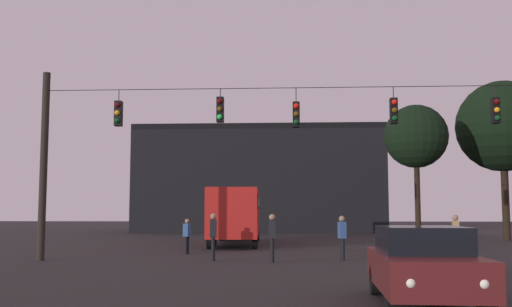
% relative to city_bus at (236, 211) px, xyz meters
% --- Properties ---
extents(ground_plane, '(168.00, 168.00, 0.00)m').
position_rel_city_bus_xyz_m(ground_plane, '(3.50, -3.03, -1.87)').
color(ground_plane, black).
rests_on(ground_plane, ground).
extents(overhead_signal_span, '(19.89, 0.44, 7.14)m').
position_rel_city_bus_xyz_m(overhead_signal_span, '(3.50, -11.78, 2.34)').
color(overhead_signal_span, black).
rests_on(overhead_signal_span, ground).
extents(city_bus, '(2.93, 11.09, 3.00)m').
position_rel_city_bus_xyz_m(city_bus, '(0.00, 0.00, 0.00)').
color(city_bus, '#B21E19').
rests_on(city_bus, ground).
extents(car_near_right, '(1.99, 4.40, 1.52)m').
position_rel_city_bus_xyz_m(car_near_right, '(5.58, -21.74, -1.07)').
color(car_near_right, '#511919').
rests_on(car_near_right, ground).
extents(pedestrian_crossing_left, '(0.24, 0.36, 1.73)m').
position_rel_city_bus_xyz_m(pedestrian_crossing_left, '(2.35, -12.10, -0.88)').
color(pedestrian_crossing_left, black).
rests_on(pedestrian_crossing_left, ground).
extents(pedestrian_crossing_center, '(0.31, 0.40, 1.66)m').
position_rel_city_bus_xyz_m(pedestrian_crossing_center, '(4.95, -11.13, -0.93)').
color(pedestrian_crossing_center, black).
rests_on(pedestrian_crossing_center, ground).
extents(pedestrian_crossing_right, '(0.32, 0.41, 1.51)m').
position_rel_city_bus_xyz_m(pedestrian_crossing_right, '(-1.46, -7.95, -1.03)').
color(pedestrian_crossing_right, black).
rests_on(pedestrian_crossing_right, ground).
extents(pedestrian_near_bus, '(0.29, 0.39, 1.71)m').
position_rel_city_bus_xyz_m(pedestrian_near_bus, '(9.24, -10.77, -0.90)').
color(pedestrian_near_bus, black).
rests_on(pedestrian_near_bus, ground).
extents(pedestrian_trailing, '(0.27, 0.38, 1.76)m').
position_rel_city_bus_xyz_m(pedestrian_trailing, '(0.14, -11.55, -0.86)').
color(pedestrian_trailing, black).
rests_on(pedestrian_trailing, ground).
extents(corner_building, '(22.20, 8.21, 9.49)m').
position_rel_city_bus_xyz_m(corner_building, '(0.31, 21.29, 2.88)').
color(corner_building, black).
rests_on(corner_building, ground).
extents(tree_left_silhouette, '(3.83, 3.83, 8.28)m').
position_rel_city_bus_xyz_m(tree_left_silhouette, '(10.67, 2.44, 4.46)').
color(tree_left_silhouette, black).
rests_on(tree_left_silhouette, ground).
extents(tree_behind_building, '(5.90, 5.90, 10.30)m').
position_rel_city_bus_xyz_m(tree_behind_building, '(16.85, 5.32, 5.46)').
color(tree_behind_building, black).
rests_on(tree_behind_building, ground).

